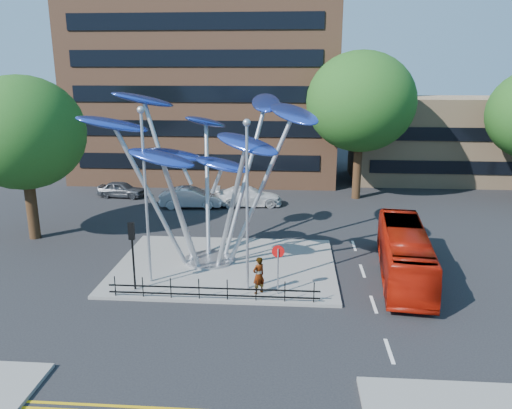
# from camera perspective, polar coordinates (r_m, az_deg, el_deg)

# --- Properties ---
(ground) EXTENTS (120.00, 120.00, 0.00)m
(ground) POSITION_cam_1_polar(r_m,az_deg,el_deg) (22.40, -3.00, -13.06)
(ground) COLOR black
(ground) RESTS_ON ground
(traffic_island) EXTENTS (12.00, 9.00, 0.15)m
(traffic_island) POSITION_cam_1_polar(r_m,az_deg,el_deg) (27.87, -3.50, -7.00)
(traffic_island) COLOR slate
(traffic_island) RESTS_ON ground
(brick_tower) EXTENTS (25.00, 15.00, 30.00)m
(brick_tower) POSITION_cam_1_polar(r_m,az_deg,el_deg) (52.45, -5.51, 19.97)
(brick_tower) COLOR brown
(brick_tower) RESTS_ON ground
(low_building_near) EXTENTS (15.00, 8.00, 8.00)m
(low_building_near) POSITION_cam_1_polar(r_m,az_deg,el_deg) (51.75, 19.39, 7.04)
(low_building_near) COLOR tan
(low_building_near) RESTS_ON ground
(tree_right) EXTENTS (8.80, 8.80, 12.11)m
(tree_right) POSITION_cam_1_polar(r_m,az_deg,el_deg) (41.98, 11.89, 11.41)
(tree_right) COLOR black
(tree_right) RESTS_ON ground
(tree_left) EXTENTS (7.60, 7.60, 10.32)m
(tree_left) POSITION_cam_1_polar(r_m,az_deg,el_deg) (34.11, -25.11, 7.39)
(tree_left) COLOR black
(tree_left) RESTS_ON ground
(leaf_sculpture) EXTENTS (12.72, 9.54, 9.51)m
(leaf_sculpture) POSITION_cam_1_polar(r_m,az_deg,el_deg) (26.91, -5.81, 7.18)
(leaf_sculpture) COLOR #9EA0A5
(leaf_sculpture) RESTS_ON traffic_island
(street_lamp_left) EXTENTS (0.36, 0.36, 8.80)m
(street_lamp_left) POSITION_cam_1_polar(r_m,az_deg,el_deg) (24.69, -12.57, 2.58)
(street_lamp_left) COLOR #9EA0A5
(street_lamp_left) RESTS_ON traffic_island
(street_lamp_right) EXTENTS (0.36, 0.36, 8.30)m
(street_lamp_right) POSITION_cam_1_polar(r_m,az_deg,el_deg) (23.31, -1.03, 1.55)
(street_lamp_right) COLOR #9EA0A5
(street_lamp_right) RESTS_ON traffic_island
(traffic_light_island) EXTENTS (0.28, 0.18, 3.42)m
(traffic_light_island) POSITION_cam_1_polar(r_m,az_deg,el_deg) (24.66, -13.98, -4.15)
(traffic_light_island) COLOR black
(traffic_light_island) RESTS_ON traffic_island
(no_entry_sign_island) EXTENTS (0.60, 0.10, 2.45)m
(no_entry_sign_island) POSITION_cam_1_polar(r_m,az_deg,el_deg) (23.76, 2.53, -6.50)
(no_entry_sign_island) COLOR #9EA0A5
(no_entry_sign_island) RESTS_ON traffic_island
(pedestrian_railing_front) EXTENTS (10.00, 0.06, 1.00)m
(pedestrian_railing_front) POSITION_cam_1_polar(r_m,az_deg,el_deg) (23.79, -4.92, -9.83)
(pedestrian_railing_front) COLOR black
(pedestrian_railing_front) RESTS_ON traffic_island
(red_bus) EXTENTS (3.30, 9.73, 2.66)m
(red_bus) POSITION_cam_1_polar(r_m,az_deg,el_deg) (27.23, 16.58, -5.36)
(red_bus) COLOR #A51507
(red_bus) RESTS_ON ground
(pedestrian) EXTENTS (0.80, 0.78, 1.85)m
(pedestrian) POSITION_cam_1_polar(r_m,az_deg,el_deg) (24.07, 0.30, -8.10)
(pedestrian) COLOR gray
(pedestrian) RESTS_ON traffic_island
(parked_car_left) EXTENTS (4.15, 2.01, 1.36)m
(parked_car_left) POSITION_cam_1_polar(r_m,az_deg,el_deg) (44.07, -15.14, 1.68)
(parked_car_left) COLOR #46484E
(parked_car_left) RESTS_ON ground
(parked_car_mid) EXTENTS (4.97, 2.03, 1.60)m
(parked_car_mid) POSITION_cam_1_polar(r_m,az_deg,el_deg) (39.67, -7.43, 0.79)
(parked_car_mid) COLOR #B2B6BB
(parked_car_mid) RESTS_ON ground
(parked_car_right) EXTENTS (5.50, 2.79, 1.53)m
(parked_car_right) POSITION_cam_1_polar(r_m,az_deg,el_deg) (39.87, -0.83, 0.94)
(parked_car_right) COLOR silver
(parked_car_right) RESTS_ON ground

